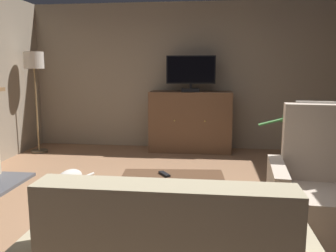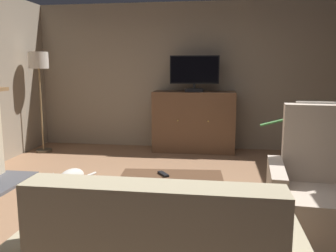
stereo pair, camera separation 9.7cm
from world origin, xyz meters
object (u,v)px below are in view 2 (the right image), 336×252
Objects in this scene: tv_remote at (163,174)px; potted_plant_small_fern_corner at (285,171)px; coffee_table at (171,183)px; tv_cabinet at (194,123)px; television at (194,73)px; armchair_facing_sofa at (317,197)px; cat at (69,178)px; floor_lamp at (39,70)px.

potted_plant_small_fern_corner reaches higher than tv_remote.
coffee_table is 1.14× the size of potted_plant_small_fern_corner.
tv_cabinet is 3.03m from coffee_table.
armchair_facing_sofa is (1.33, -3.04, -1.05)m from television.
coffee_table reaches higher than cat.
potted_plant_small_fern_corner is at bearing 7.74° from cat.
floor_lamp is at bearing 146.60° from armchair_facing_sofa.
floor_lamp is at bearing -167.69° from tv_remote.
tv_cabinet reaches higher than tv_remote.
tv_cabinet is at bearing 56.68° from cat.
cat is (-2.71, -0.37, -0.10)m from potted_plant_small_fern_corner.
tv_remote is at bearing 174.19° from armchair_facing_sofa.
tv_cabinet reaches higher than cat.
potted_plant_small_fern_corner reaches higher than cat.
cat is at bearing -172.26° from potted_plant_small_fern_corner.
potted_plant_small_fern_corner is at bearing -54.68° from tv_cabinet.
armchair_facing_sofa reaches higher than coffee_table.
television is 3.48m from armchair_facing_sofa.
television is 0.72× the size of armchair_facing_sofa.
coffee_table is at bearing -30.67° from cat.
television is at bearing -90.00° from tv_cabinet.
potted_plant_small_fern_corner is at bearing 43.62° from coffee_table.
cat is (-1.43, 0.85, -0.29)m from coffee_table.
tv_remote is 0.14× the size of armchair_facing_sofa.
cat is 2.52m from floor_lamp.
tv_remote reaches higher than cat.
floor_lamp is (-3.96, 1.36, 1.24)m from potted_plant_small_fern_corner.
television is 2.87m from cat.
potted_plant_small_fern_corner is 4.36m from floor_lamp.
coffee_table is at bearing -136.38° from potted_plant_small_fern_corner.
tv_cabinet is 0.82× the size of floor_lamp.
coffee_table is (0.00, -2.97, -1.01)m from television.
tv_remote is (-0.09, 0.08, 0.06)m from coffee_table.
television is 5.04× the size of tv_remote.
floor_lamp reaches higher than television.
floor_lamp is at bearing 136.08° from coffee_table.
floor_lamp reaches higher than tv_cabinet.
cat is 0.39× the size of floor_lamp.
coffee_table is 0.88× the size of armchair_facing_sofa.
floor_lamp is (-1.25, 1.73, 1.33)m from cat.
tv_remote is 0.18× the size of potted_plant_small_fern_corner.
potted_plant_small_fern_corner is 1.33× the size of cat.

